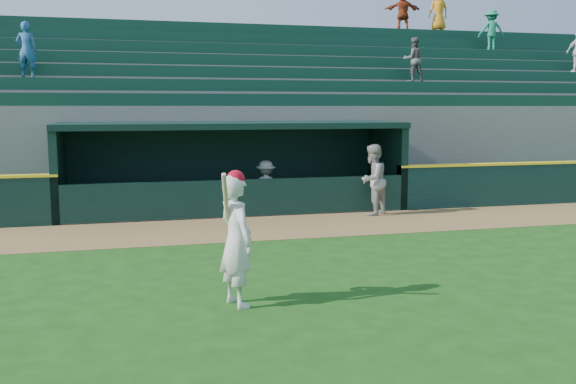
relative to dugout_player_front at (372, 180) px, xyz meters
name	(u,v)px	position (x,y,z in m)	size (l,w,h in m)	color
ground	(312,282)	(-3.46, -5.96, -0.95)	(120.00, 120.00, 0.00)	#194611
warning_track	(253,228)	(-3.46, -1.06, -0.94)	(40.00, 3.00, 0.01)	olive
dugout_player_front	(372,180)	(0.00, 0.00, 0.00)	(0.92, 0.72, 1.90)	gray
dugout_player_inside	(266,187)	(-2.67, 1.08, -0.23)	(0.93, 0.53, 1.43)	#9B9C97
dugout	(231,161)	(-3.46, 2.05, 0.41)	(9.40, 2.80, 2.46)	#62625E
stands	(210,121)	(-3.43, 6.61, 1.44)	(34.50, 6.25, 7.59)	slate
batter_at_plate	(236,239)	(-4.89, -6.88, 0.04)	(0.67, 0.88, 2.00)	silver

